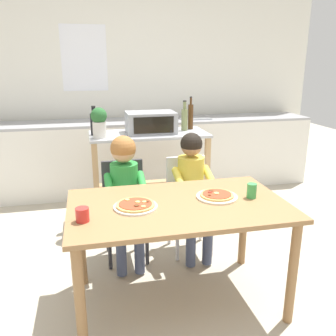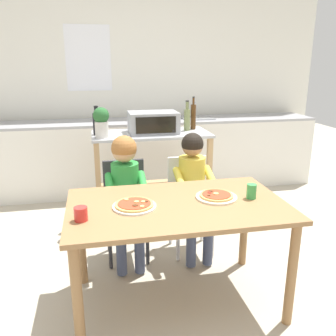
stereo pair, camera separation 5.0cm
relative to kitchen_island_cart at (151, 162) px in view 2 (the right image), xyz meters
name	(u,v)px [view 2 (the right image)]	position (x,y,z in m)	size (l,w,h in m)	color
ground_plane	(152,231)	(-0.06, -0.35, -0.61)	(10.90, 10.90, 0.00)	#B7AD99
back_wall_tiled	(130,82)	(-0.06, 1.35, 0.74)	(5.20, 0.13, 2.70)	white
kitchen_counter	(135,155)	(-0.06, 0.94, -0.16)	(4.68, 0.60, 1.10)	silver
kitchen_island_cart	(151,162)	(0.00, 0.00, 0.00)	(1.18, 0.55, 0.92)	#B7BABF
toaster_oven	(153,122)	(0.02, 0.01, 0.41)	(0.49, 0.34, 0.21)	#999BA0
bottle_slim_sauce	(193,116)	(0.47, 0.12, 0.44)	(0.06, 0.06, 0.34)	#4C2D14
bottle_squat_spirits	(187,119)	(0.39, 0.06, 0.43)	(0.07, 0.07, 0.31)	olive
bottle_tall_green_wine	(97,123)	(-0.53, 0.02, 0.42)	(0.08, 0.08, 0.28)	black
potted_herb_plant	(101,121)	(-0.49, -0.14, 0.46)	(0.15, 0.15, 0.29)	beige
dining_table	(177,217)	(-0.06, -1.44, 0.02)	(1.40, 0.84, 0.73)	olive
dining_chair_left	(125,202)	(-0.34, -0.73, -0.13)	(0.36, 0.36, 0.81)	#333338
dining_chair_right	(189,197)	(0.22, -0.72, -0.13)	(0.36, 0.36, 0.81)	silver
child_in_green_shirt	(126,184)	(-0.34, -0.84, 0.07)	(0.32, 0.42, 1.04)	#424C6B
child_in_yellow_shirt	(194,182)	(0.22, -0.84, 0.05)	(0.32, 0.42, 1.04)	#424C6B
pizza_plate_white	(134,205)	(-0.34, -1.44, 0.13)	(0.28, 0.28, 0.03)	white
pizza_plate_cream	(216,196)	(0.22, -1.40, 0.13)	(0.28, 0.28, 0.03)	beige
drinking_cup_green	(251,191)	(0.44, -1.45, 0.17)	(0.07, 0.07, 0.10)	green
drinking_cup_red	(81,214)	(-0.66, -1.57, 0.16)	(0.08, 0.08, 0.08)	red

